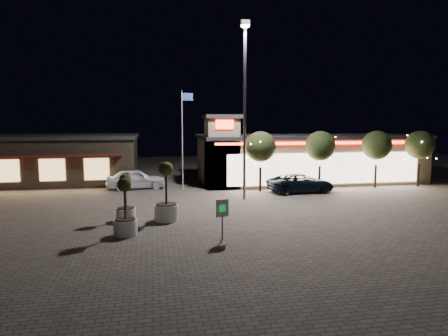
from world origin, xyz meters
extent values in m
plane|color=#6B5F56|center=(0.00, 0.00, 0.00)|extent=(90.00, 90.00, 0.00)
cube|color=tan|center=(10.00, 16.00, 2.00)|extent=(20.00, 8.00, 4.00)
cube|color=#262628|center=(10.00, 16.00, 4.15)|extent=(20.40, 8.40, 0.30)
cube|color=#FFE5BF|center=(10.00, 11.95, 1.60)|extent=(17.00, 0.12, 2.60)
cube|color=red|center=(10.00, 11.92, 3.75)|extent=(19.00, 0.10, 0.18)
cube|color=tan|center=(1.30, 13.30, 2.90)|extent=(2.60, 2.60, 5.80)
cube|color=#262628|center=(1.30, 13.30, 5.95)|extent=(3.00, 3.00, 0.30)
cube|color=red|center=(1.30, 11.95, 5.30)|extent=(1.40, 0.10, 0.70)
cube|color=#382D23|center=(-14.00, 20.00, 2.00)|extent=(16.00, 10.00, 4.00)
cube|color=#262628|center=(-14.00, 20.00, 4.15)|extent=(16.40, 10.40, 0.30)
cube|color=#591E19|center=(-14.00, 14.60, 2.80)|extent=(14.40, 0.80, 0.15)
cube|color=#E7B568|center=(-16.00, 14.95, 1.60)|extent=(2.00, 0.12, 1.80)
cube|color=#E7B568|center=(-12.50, 14.95, 1.60)|extent=(2.00, 0.12, 1.80)
cube|color=#E7B568|center=(-9.00, 14.95, 1.60)|extent=(2.00, 0.12, 1.80)
cylinder|color=gray|center=(2.00, 8.00, 6.00)|extent=(0.20, 0.20, 12.00)
cube|color=gray|center=(2.00, 8.00, 12.20)|extent=(0.60, 0.40, 0.35)
cube|color=white|center=(2.00, 8.00, 12.00)|extent=(0.45, 0.30, 0.08)
cylinder|color=white|center=(-2.00, 13.00, 4.00)|extent=(0.10, 0.10, 8.00)
cube|color=navy|center=(-1.55, 13.00, 7.50)|extent=(0.90, 0.04, 0.60)
cylinder|color=#332319|center=(4.00, 11.00, 0.96)|extent=(0.20, 0.20, 1.92)
sphere|color=#2D3819|center=(4.00, 11.00, 3.58)|extent=(2.42, 2.42, 2.42)
cylinder|color=#332319|center=(9.00, 11.00, 0.96)|extent=(0.20, 0.20, 1.92)
sphere|color=#2D3819|center=(9.00, 11.00, 3.58)|extent=(2.42, 2.42, 2.42)
cylinder|color=#332319|center=(14.00, 11.00, 0.96)|extent=(0.20, 0.20, 1.92)
sphere|color=#2D3819|center=(14.00, 11.00, 3.58)|extent=(2.42, 2.42, 2.42)
cylinder|color=#332319|center=(18.00, 11.00, 0.96)|extent=(0.20, 0.20, 1.92)
sphere|color=#2D3819|center=(18.00, 11.00, 3.58)|extent=(2.42, 2.42, 2.42)
imported|color=black|center=(7.06, 10.03, 0.73)|extent=(5.46, 2.84, 1.47)
imported|color=white|center=(-5.80, 14.00, 0.82)|extent=(5.02, 2.48, 1.65)
cylinder|color=white|center=(-5.92, 2.97, 0.36)|extent=(1.08, 1.08, 0.72)
cylinder|color=black|center=(-5.92, 2.97, 0.74)|extent=(0.94, 0.94, 0.05)
cylinder|color=#332319|center=(-5.92, 2.97, 1.58)|extent=(0.09, 0.09, 1.62)
sphere|color=#2D3819|center=(-5.92, 2.97, 2.34)|extent=(0.63, 0.63, 0.63)
cylinder|color=white|center=(-5.77, 0.12, 0.38)|extent=(1.15, 1.15, 0.77)
cylinder|color=black|center=(-5.77, 0.12, 0.79)|extent=(1.00, 1.00, 0.06)
cylinder|color=#332319|center=(-5.77, 0.12, 1.68)|extent=(0.10, 0.10, 1.73)
sphere|color=#2D3819|center=(-5.77, 0.12, 2.49)|extent=(0.67, 0.67, 0.67)
cylinder|color=white|center=(-3.69, 2.69, 0.45)|extent=(1.35, 1.35, 0.90)
cylinder|color=black|center=(-3.69, 2.69, 0.93)|extent=(1.17, 1.17, 0.07)
cylinder|color=#332319|center=(-3.69, 2.69, 1.98)|extent=(0.11, 0.11, 2.03)
sphere|color=#2D3819|center=(-3.69, 2.69, 2.93)|extent=(0.79, 0.79, 0.79)
cylinder|color=gray|center=(-1.25, -1.45, 0.58)|extent=(0.08, 0.08, 1.17)
cube|color=white|center=(-1.25, -1.45, 1.50)|extent=(0.62, 0.22, 0.83)
cube|color=green|center=(-1.25, -1.49, 1.50)|extent=(0.33, 0.11, 0.34)
camera|label=1|loc=(-4.41, -19.40, 5.48)|focal=32.00mm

